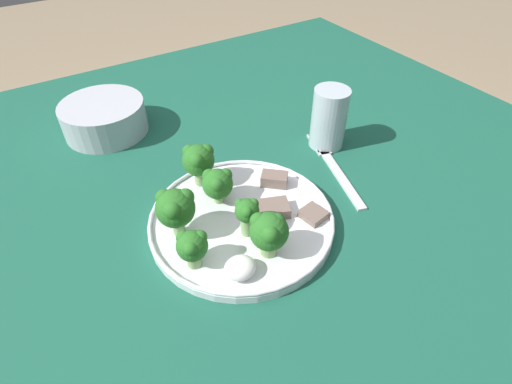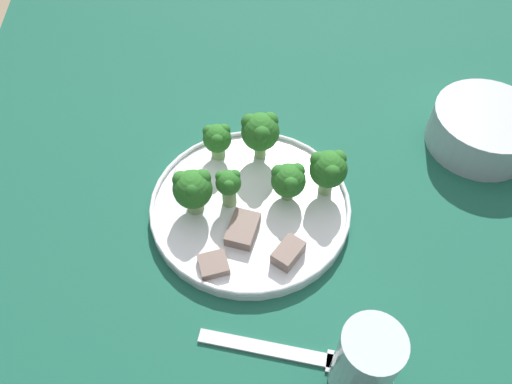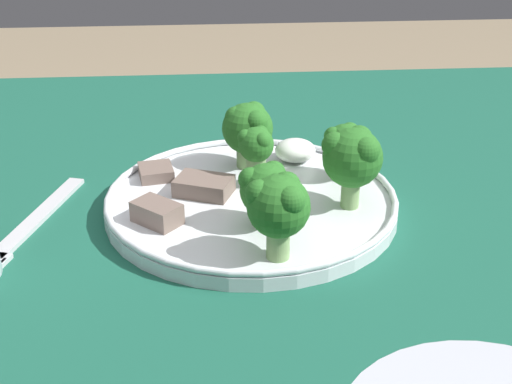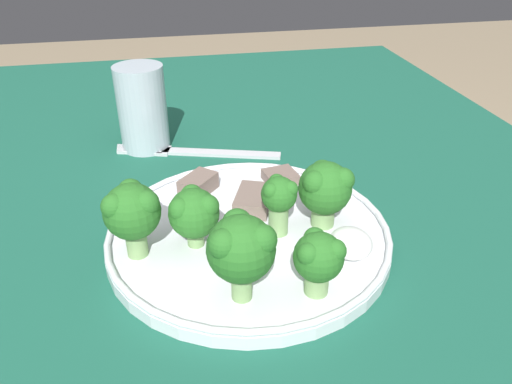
{
  "view_description": "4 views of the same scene",
  "coord_description": "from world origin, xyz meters",
  "px_view_note": "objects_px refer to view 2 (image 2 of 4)",
  "views": [
    {
      "loc": [
        -0.2,
        -0.45,
        1.16
      ],
      "look_at": [
        0.02,
        -0.1,
        0.8
      ],
      "focal_mm": 28.0,
      "sensor_mm": 36.0,
      "label": 1
    },
    {
      "loc": [
        0.38,
        -0.13,
        1.28
      ],
      "look_at": [
        -0.0,
        -0.09,
        0.79
      ],
      "focal_mm": 35.0,
      "sensor_mm": 36.0,
      "label": 2
    },
    {
      "loc": [
        0.03,
        0.47,
        1.05
      ],
      "look_at": [
        -0.01,
        -0.07,
        0.78
      ],
      "focal_mm": 50.0,
      "sensor_mm": 36.0,
      "label": 3
    },
    {
      "loc": [
        -0.38,
        -0.03,
        1.03
      ],
      "look_at": [
        -0.0,
        -0.11,
        0.8
      ],
      "focal_mm": 35.0,
      "sensor_mm": 36.0,
      "label": 4
    }
  ],
  "objects_px": {
    "dinner_plate": "(250,206)",
    "fork": "(291,354)",
    "cream_bowl": "(483,130)",
    "drinking_glass": "(364,365)"
  },
  "relations": [
    {
      "from": "dinner_plate",
      "to": "fork",
      "type": "bearing_deg",
      "value": 7.69
    },
    {
      "from": "cream_bowl",
      "to": "drinking_glass",
      "type": "height_order",
      "value": "drinking_glass"
    },
    {
      "from": "dinner_plate",
      "to": "fork",
      "type": "relative_size",
      "value": 1.28
    },
    {
      "from": "cream_bowl",
      "to": "drinking_glass",
      "type": "distance_m",
      "value": 0.41
    },
    {
      "from": "dinner_plate",
      "to": "cream_bowl",
      "type": "height_order",
      "value": "cream_bowl"
    },
    {
      "from": "dinner_plate",
      "to": "drinking_glass",
      "type": "relative_size",
      "value": 2.45
    },
    {
      "from": "cream_bowl",
      "to": "drinking_glass",
      "type": "bearing_deg",
      "value": -38.16
    },
    {
      "from": "dinner_plate",
      "to": "cream_bowl",
      "type": "xyz_separation_m",
      "value": [
        -0.09,
        0.34,
        0.02
      ]
    },
    {
      "from": "cream_bowl",
      "to": "drinking_glass",
      "type": "relative_size",
      "value": 1.41
    },
    {
      "from": "dinner_plate",
      "to": "fork",
      "type": "xyz_separation_m",
      "value": [
        0.2,
        0.03,
        -0.01
      ]
    }
  ]
}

